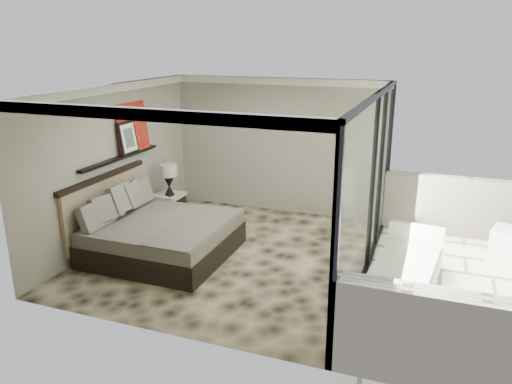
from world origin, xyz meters
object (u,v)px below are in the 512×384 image
(ottoman, at_px, (509,245))
(nightstand, at_px, (169,205))
(bed, at_px, (157,234))
(table_lamp, at_px, (169,176))
(lounger, at_px, (406,270))

(ottoman, bearing_deg, nightstand, -178.41)
(bed, xyz_separation_m, table_lamp, (-0.66, 1.58, 0.56))
(nightstand, height_order, ottoman, nightstand)
(nightstand, bearing_deg, ottoman, -12.95)
(table_lamp, height_order, ottoman, table_lamp)
(bed, relative_size, lounger, 1.24)
(nightstand, xyz_separation_m, table_lamp, (0.06, -0.05, 0.65))
(bed, height_order, ottoman, bed)
(bed, bearing_deg, table_lamp, 112.72)
(lounger, bearing_deg, table_lamp, 171.73)
(bed, xyz_separation_m, nightstand, (-0.72, 1.63, -0.09))
(ottoman, height_order, lounger, lounger)
(bed, distance_m, lounger, 4.08)
(ottoman, xyz_separation_m, lounger, (-1.53, -1.43, -0.06))
(nightstand, relative_size, lounger, 0.30)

